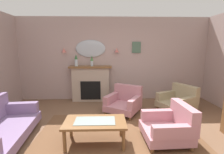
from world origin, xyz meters
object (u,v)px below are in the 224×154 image
at_px(coffee_table, 95,124).
at_px(wall_mirror, 91,49).
at_px(wall_sconce_right, 117,50).
at_px(armchair_beside_couch, 170,126).
at_px(mantel_vase_left, 76,60).
at_px(armchair_in_corner, 124,101).
at_px(fireplace, 91,84).
at_px(framed_picture, 136,47).
at_px(wall_sconce_left, 64,50).
at_px(armchair_near_fireplace, 178,100).
at_px(mantel_vase_right, 92,61).

bearing_deg(coffee_table, wall_mirror, 96.87).
xyz_separation_m(wall_sconce_right, armchair_beside_couch, (0.85, -2.54, -1.35)).
distance_m(mantel_vase_left, armchair_beside_couch, 3.40).
xyz_separation_m(mantel_vase_left, armchair_in_corner, (1.45, -0.99, -1.04)).
distance_m(fireplace, wall_sconce_right, 1.38).
distance_m(framed_picture, armchair_in_corner, 1.92).
distance_m(wall_sconce_right, armchair_in_corner, 1.76).
bearing_deg(wall_sconce_left, armchair_in_corner, -30.93).
relative_size(mantel_vase_left, wall_sconce_right, 2.68).
relative_size(fireplace, armchair_near_fireplace, 1.26).
bearing_deg(mantel_vase_right, framed_picture, 7.08).
distance_m(mantel_vase_left, wall_mirror, 0.60).
bearing_deg(armchair_in_corner, mantel_vase_left, 145.72).
height_order(mantel_vase_right, coffee_table, mantel_vase_right).
relative_size(fireplace, framed_picture, 3.78).
distance_m(armchair_in_corner, armchair_beside_couch, 1.59).
relative_size(fireplace, mantel_vase_right, 4.21).
height_order(wall_sconce_left, armchair_near_fireplace, wall_sconce_left).
bearing_deg(framed_picture, armchair_beside_couch, -85.54).
distance_m(fireplace, armchair_beside_couch, 2.99).
bearing_deg(wall_sconce_right, framed_picture, 5.27).
bearing_deg(wall_sconce_left, mantel_vase_left, -16.70).
distance_m(mantel_vase_left, wall_sconce_left, 0.52).
xyz_separation_m(mantel_vase_right, armchair_beside_couch, (1.65, -2.42, -1.03)).
distance_m(fireplace, wall_mirror, 1.15).
xyz_separation_m(mantel_vase_right, wall_sconce_left, (-0.90, 0.12, 0.33)).
xyz_separation_m(wall_mirror, coffee_table, (0.32, -2.64, -1.33)).
relative_size(framed_picture, armchair_near_fireplace, 0.33).
bearing_deg(coffee_table, mantel_vase_left, 107.27).
xyz_separation_m(framed_picture, armchair_beside_couch, (0.20, -2.60, -1.44)).
bearing_deg(mantel_vase_left, armchair_near_fireplace, -17.53).
distance_m(mantel_vase_left, framed_picture, 2.00).
relative_size(mantel_vase_left, coffee_table, 0.34).
bearing_deg(coffee_table, fireplace, 97.25).
height_order(mantel_vase_right, framed_picture, framed_picture).
xyz_separation_m(fireplace, framed_picture, (1.50, 0.15, 1.18)).
height_order(mantel_vase_right, armchair_beside_couch, mantel_vase_right).
distance_m(mantel_vase_right, armchair_near_fireplace, 2.83).
relative_size(mantel_vase_left, wall_sconce_left, 2.68).
bearing_deg(framed_picture, mantel_vase_right, -172.92).
distance_m(fireplace, framed_picture, 1.91).
distance_m(mantel_vase_left, coffee_table, 2.76).
relative_size(mantel_vase_left, mantel_vase_right, 1.16).
distance_m(fireplace, armchair_in_corner, 1.45).
relative_size(mantel_vase_right, armchair_in_corner, 0.29).
relative_size(coffee_table, armchair_beside_couch, 1.29).
height_order(wall_mirror, framed_picture, wall_mirror).
height_order(fireplace, mantel_vase_left, mantel_vase_left).
bearing_deg(fireplace, armchair_in_corner, -45.46).
bearing_deg(mantel_vase_left, wall_sconce_right, 5.27).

